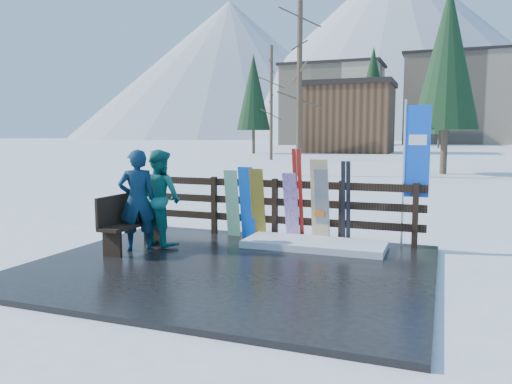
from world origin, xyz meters
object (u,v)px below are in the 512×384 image
at_px(snowboard_0, 247,202).
at_px(snowboard_3, 291,207).
at_px(person_front, 137,200).
at_px(snowboard_5, 320,201).
at_px(snowboard_4, 322,206).
at_px(snowboard_1, 232,203).
at_px(rental_flag, 414,157).
at_px(bench, 130,220).
at_px(person_back, 160,198).
at_px(snowboard_2, 258,204).

bearing_deg(snowboard_0, snowboard_3, -0.00).
distance_m(snowboard_0, person_front, 2.15).
bearing_deg(snowboard_5, snowboard_4, 0.00).
relative_size(snowboard_0, person_front, 0.80).
bearing_deg(snowboard_3, person_front, -144.22).
bearing_deg(snowboard_3, snowboard_1, 180.00).
bearing_deg(snowboard_1, snowboard_5, 0.00).
height_order(snowboard_4, rental_flag, rental_flag).
bearing_deg(person_front, snowboard_0, -172.30).
distance_m(bench, rental_flag, 5.09).
bearing_deg(person_back, snowboard_0, -116.00).
bearing_deg(person_back, snowboard_5, -135.90).
bearing_deg(snowboard_5, person_front, -149.83).
xyz_separation_m(snowboard_1, rental_flag, (3.35, 0.27, 0.95)).
distance_m(bench, snowboard_0, 2.25).
relative_size(bench, person_front, 0.86).
distance_m(snowboard_3, snowboard_4, 0.59).
xyz_separation_m(snowboard_3, rental_flag, (2.15, 0.27, 0.96)).
height_order(rental_flag, person_back, rental_flag).
bearing_deg(person_front, snowboard_1, -165.30).
distance_m(snowboard_0, snowboard_1, 0.31).
bearing_deg(snowboard_1, bench, -128.29).
bearing_deg(rental_flag, person_front, -156.68).
distance_m(snowboard_0, snowboard_2, 0.22).
xyz_separation_m(snowboard_1, person_front, (-1.07, -1.63, 0.21)).
xyz_separation_m(person_front, person_back, (0.16, 0.47, -0.00)).
height_order(snowboard_5, rental_flag, rental_flag).
relative_size(bench, snowboard_2, 1.09).
bearing_deg(rental_flag, bench, -157.93).
height_order(bench, snowboard_3, snowboard_3).
relative_size(snowboard_2, snowboard_3, 1.03).
relative_size(bench, snowboard_0, 1.07).
distance_m(snowboard_3, snowboard_5, 0.56).
distance_m(snowboard_4, person_back, 2.94).
height_order(snowboard_0, person_front, person_front).
bearing_deg(person_front, person_back, -150.91).
bearing_deg(snowboard_1, snowboard_2, -0.00).
distance_m(snowboard_0, snowboard_5, 1.43).
bearing_deg(bench, snowboard_4, 27.68).
xyz_separation_m(snowboard_0, snowboard_1, (-0.31, -0.00, -0.03)).
relative_size(snowboard_2, snowboard_5, 0.87).
xyz_separation_m(rental_flag, person_front, (-4.42, -1.90, -0.74)).
bearing_deg(person_back, person_front, 91.59).
bearing_deg(snowboard_0, snowboard_4, 0.00).
relative_size(snowboard_4, person_front, 0.82).
xyz_separation_m(snowboard_0, snowboard_2, (0.22, -0.00, -0.01)).
bearing_deg(snowboard_3, snowboard_0, 180.00).
height_order(snowboard_1, snowboard_5, snowboard_5).
bearing_deg(snowboard_3, rental_flag, 7.15).
bearing_deg(snowboard_1, snowboard_4, 0.00).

